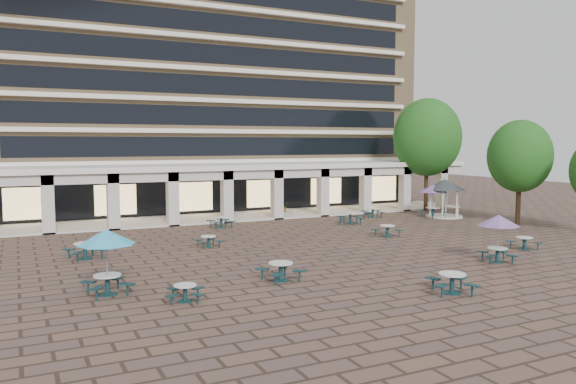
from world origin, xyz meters
The scene contains 21 objects.
ground centered at (0.00, 0.00, 0.00)m, with size 120.00×120.00×0.00m, color brown.
apartment_building centered at (0.00, 25.47, 12.60)m, with size 40.00×15.50×25.20m.
retail_arcade centered at (0.00, 14.80, 3.00)m, with size 42.00×6.60×4.40m.
picnic_table_0 centered at (-10.92, -7.43, 0.39)m, with size 1.75×1.75×0.66m.
picnic_table_2 centered at (-0.85, -11.00, 0.49)m, with size 2.24×2.24×0.82m.
picnic_table_3 centered at (9.55, -5.46, 0.42)m, with size 1.63×1.63×0.70m.
picnic_table_4 centered at (-13.47, -5.15, 2.25)m, with size 2.29×2.29×2.65m.
picnic_table_5 centered at (-6.22, -6.07, 0.49)m, with size 2.01×2.01×0.82m.
picnic_table_6 centered at (5.39, -7.42, 2.07)m, with size 2.11×2.11×2.43m.
picnic_table_7 centered at (5.06, 1.57, 0.44)m, with size 1.77×1.77×0.74m.
picnic_table_8 centered at (-13.50, 2.61, 0.52)m, with size 2.24×2.24×0.86m.
picnic_table_9 centered at (-6.61, 3.07, 0.40)m, with size 1.54×1.54×0.67m.
picnic_table_10 centered at (5.96, 7.51, 0.51)m, with size 2.32×2.32×0.86m.
picnic_table_11 centered at (14.00, 7.67, 2.29)m, with size 2.34×2.34×2.70m.
picnic_table_12 centered at (-3.43, 10.00, 0.48)m, with size 1.81×1.81×0.81m.
picnic_table_13 centered at (9.70, 10.00, 0.46)m, with size 2.03×2.03×0.77m.
gazebo centered at (14.99, 7.44, 2.34)m, with size 3.33×3.33×3.10m.
tree_east_a centered at (17.20, 1.88, 5.11)m, with size 4.69×4.69×7.82m.
tree_east_c centered at (16.61, 11.71, 6.59)m, with size 6.05×6.05×10.08m.
planter_left centered at (-1.94, 12.90, 0.51)m, with size 1.50×0.66×1.27m.
planter_right centered at (2.98, 12.90, 0.54)m, with size 1.50×0.72×1.30m.
Camera 1 is at (-16.58, -28.18, 6.08)m, focal length 35.00 mm.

